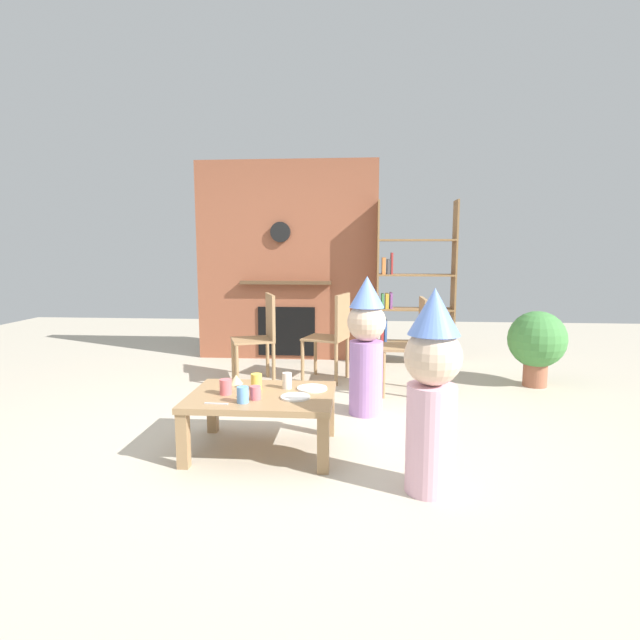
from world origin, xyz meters
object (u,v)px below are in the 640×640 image
at_px(paper_cup_near_right, 226,387).
at_px(paper_cup_center, 255,393).
at_px(dining_chair_right, 412,340).
at_px(paper_plate_rear, 312,388).
at_px(bookshelf, 410,289).
at_px(dining_chair_middle, 334,332).
at_px(dining_chair_left, 261,333).
at_px(potted_plant_tall, 537,342).
at_px(paper_cup_far_right, 243,395).
at_px(birthday_cake_slice, 236,379).
at_px(paper_cup_near_left, 256,382).
at_px(paper_cup_far_left, 287,381).
at_px(paper_plate_front, 295,397).
at_px(coffee_table, 262,402).
at_px(child_with_cone_hat, 432,386).
at_px(child_in_pink, 366,342).

bearing_deg(paper_cup_near_right, paper_cup_center, -23.98).
bearing_deg(dining_chair_right, paper_plate_rear, 57.69).
distance_m(bookshelf, dining_chair_middle, 1.27).
height_order(dining_chair_left, potted_plant_tall, dining_chair_left).
distance_m(paper_cup_far_right, birthday_cake_slice, 0.46).
xyz_separation_m(paper_cup_near_left, paper_cup_near_right, (-0.18, -0.14, -0.00)).
relative_size(paper_cup_far_left, dining_chair_left, 0.12).
height_order(paper_plate_front, birthday_cake_slice, birthday_cake_slice).
height_order(bookshelf, paper_plate_rear, bookshelf).
relative_size(bookshelf, paper_cup_far_left, 17.37).
relative_size(paper_plate_front, dining_chair_left, 0.21).
relative_size(paper_cup_far_left, paper_cup_far_right, 1.07).
bearing_deg(paper_plate_front, paper_plate_rear, 67.33).
distance_m(birthday_cake_slice, dining_chair_middle, 1.73).
xyz_separation_m(birthday_cake_slice, dining_chair_right, (1.37, 1.21, 0.09)).
bearing_deg(potted_plant_tall, paper_plate_rear, -141.04).
xyz_separation_m(coffee_table, paper_plate_rear, (0.32, 0.13, 0.07)).
bearing_deg(coffee_table, potted_plant_tall, 37.04).
bearing_deg(paper_cup_far_right, paper_cup_center, 48.47).
bearing_deg(coffee_table, paper_plate_front, -18.45).
distance_m(paper_cup_far_right, dining_chair_right, 2.05).
xyz_separation_m(birthday_cake_slice, dining_chair_left, (-0.11, 1.50, 0.09)).
bearing_deg(paper_cup_near_right, child_with_cone_hat, -19.96).
distance_m(paper_cup_near_left, dining_chair_middle, 1.80).
distance_m(paper_plate_front, dining_chair_left, 1.91).
bearing_deg(paper_plate_rear, dining_chair_middle, 87.97).
bearing_deg(dining_chair_right, paper_plate_front, 58.87).
bearing_deg(paper_cup_far_right, dining_chair_left, 97.72).
relative_size(coffee_table, birthday_cake_slice, 9.54).
height_order(paper_cup_near_right, paper_cup_center, paper_cup_near_right).
height_order(birthday_cake_slice, dining_chair_right, dining_chair_right).
bearing_deg(coffee_table, paper_cup_center, -96.16).
bearing_deg(paper_plate_rear, paper_plate_front, -112.67).
bearing_deg(child_in_pink, bookshelf, -154.93).
distance_m(paper_cup_center, paper_cup_far_right, 0.10).
bearing_deg(dining_chair_right, dining_chair_middle, -28.43).
bearing_deg(bookshelf, child_with_cone_hat, -93.33).
relative_size(bookshelf, paper_plate_rear, 9.19).
xyz_separation_m(paper_cup_far_right, paper_plate_rear, (0.40, 0.34, -0.04)).
xyz_separation_m(paper_cup_center, dining_chair_right, (1.15, 1.58, 0.08)).
height_order(coffee_table, paper_cup_near_right, paper_cup_near_right).
bearing_deg(paper_cup_near_right, paper_plate_rear, 16.70).
relative_size(paper_cup_far_left, child_with_cone_hat, 0.10).
bearing_deg(birthday_cake_slice, coffee_table, -45.05).
distance_m(bookshelf, coffee_table, 3.03).
relative_size(paper_cup_near_left, paper_plate_rear, 0.52).
xyz_separation_m(paper_cup_far_left, birthday_cake_slice, (-0.38, 0.09, -0.02)).
height_order(paper_cup_far_left, child_with_cone_hat, child_with_cone_hat).
bearing_deg(paper_plate_rear, birthday_cake_slice, 170.02).
bearing_deg(dining_chair_middle, child_with_cone_hat, 121.88).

